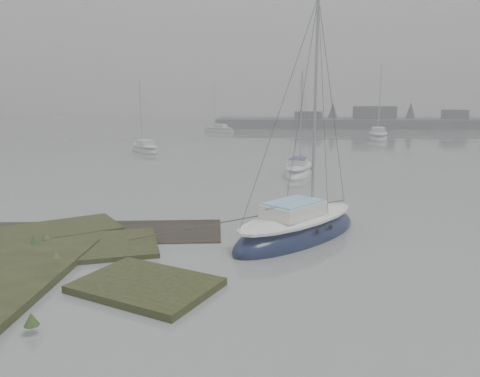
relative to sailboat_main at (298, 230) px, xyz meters
name	(u,v)px	position (x,y,z in m)	size (l,w,h in m)	color
ground	(226,151)	(-4.78, 25.78, -0.28)	(160.00, 160.00, 0.00)	slate
far_shoreline	(418,122)	(22.07, 57.68, 0.57)	(60.00, 8.00, 4.15)	#4C4F51
sailboat_main	(298,230)	(0.00, 0.00, 0.00)	(5.74, 6.14, 8.94)	#0F1735
sailboat_white	(298,171)	(0.93, 13.59, -0.06)	(2.58, 5.20, 7.03)	silver
sailboat_far_a	(145,149)	(-12.01, 25.03, -0.06)	(4.14, 4.91, 6.90)	#A6ACAF
sailboat_far_b	(378,137)	(11.56, 37.93, 0.00)	(3.25, 6.73, 9.10)	#A8ACB1
sailboat_far_c	(219,130)	(-7.66, 47.74, -0.06)	(5.17, 4.10, 7.15)	silver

